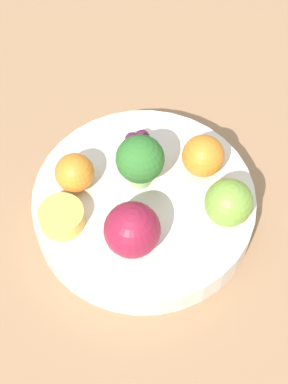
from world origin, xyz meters
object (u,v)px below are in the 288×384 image
at_px(apple_red, 132,230).
at_px(small_cup, 62,217).
at_px(grape_cluster, 139,141).
at_px(apple_green, 229,203).
at_px(orange_front, 75,173).
at_px(broccoli, 140,160).
at_px(bowl, 144,206).
at_px(orange_back, 203,156).

height_order(apple_red, small_cup, apple_red).
bearing_deg(grape_cluster, apple_green, -96.91).
height_order(orange_front, small_cup, orange_front).
xyz_separation_m(broccoli, apple_red, (-0.06, -0.04, -0.01)).
distance_m(bowl, apple_red, 0.07).
xyz_separation_m(bowl, grape_cluster, (0.05, 0.05, 0.02)).
bearing_deg(apple_green, broccoli, 102.13).
bearing_deg(apple_green, grape_cluster, 83.09).
distance_m(broccoli, small_cup, 0.10).
height_order(orange_front, grape_cluster, orange_front).
xyz_separation_m(orange_back, small_cup, (-0.14, 0.07, -0.01)).
bearing_deg(small_cup, apple_red, -71.23).
xyz_separation_m(bowl, apple_red, (-0.05, -0.02, 0.04)).
distance_m(bowl, small_cup, 0.09).
bearing_deg(apple_red, grape_cluster, 35.24).
xyz_separation_m(bowl, small_cup, (-0.07, 0.05, 0.03)).
relative_size(bowl, orange_front, 5.71).
bearing_deg(apple_red, small_cup, 108.77).
distance_m(bowl, orange_back, 0.08).
height_order(orange_back, small_cup, orange_back).
bearing_deg(bowl, grape_cluster, 42.71).
bearing_deg(orange_back, orange_front, 136.35).
height_order(broccoli, apple_red, broccoli).
xyz_separation_m(bowl, apple_green, (0.03, -0.08, 0.04)).
bearing_deg(orange_back, bowl, 158.61).
xyz_separation_m(apple_green, orange_back, (0.03, 0.05, -0.00)).
bearing_deg(apple_green, orange_back, 58.81).
bearing_deg(broccoli, apple_red, -147.71).
relative_size(apple_red, apple_green, 1.14).
height_order(broccoli, grape_cluster, broccoli).
relative_size(orange_front, orange_back, 0.91).
bearing_deg(apple_green, small_cup, 130.68).
xyz_separation_m(broccoli, orange_front, (-0.04, 0.05, -0.02)).
distance_m(grape_cluster, small_cup, 0.12).
bearing_deg(orange_back, grape_cluster, 103.30).
distance_m(apple_green, small_cup, 0.17).
bearing_deg(apple_red, broccoli, 32.29).
height_order(apple_red, apple_green, apple_red).
relative_size(orange_front, small_cup, 0.89).
distance_m(broccoli, apple_green, 0.10).
distance_m(broccoli, orange_front, 0.07).
relative_size(broccoli, apple_red, 1.15).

